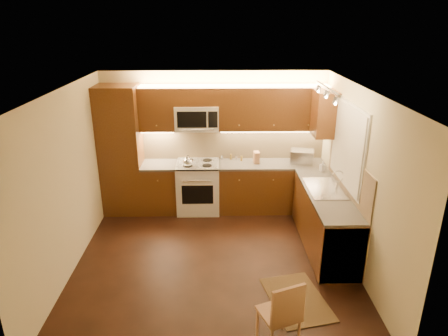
{
  "coord_description": "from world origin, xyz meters",
  "views": [
    {
      "loc": [
        0.05,
        -5.05,
        3.38
      ],
      "look_at": [
        0.15,
        0.55,
        1.25
      ],
      "focal_mm": 32.12,
      "sensor_mm": 36.0,
      "label": 1
    }
  ],
  "objects_px": {
    "knife_block": "(256,157)",
    "dining_chair": "(279,312)",
    "sink": "(325,184)",
    "toaster_oven": "(302,156)",
    "kettle": "(188,161)",
    "soap_bottle": "(322,166)",
    "microwave": "(197,118)",
    "stove": "(198,187)"
  },
  "relations": [
    {
      "from": "kettle",
      "to": "soap_bottle",
      "type": "relative_size",
      "value": 1.21
    },
    {
      "from": "knife_block",
      "to": "microwave",
      "type": "bearing_deg",
      "value": 170.0
    },
    {
      "from": "sink",
      "to": "kettle",
      "type": "xyz_separation_m",
      "value": [
        -2.17,
        0.97,
        0.05
      ]
    },
    {
      "from": "knife_block",
      "to": "dining_chair",
      "type": "height_order",
      "value": "knife_block"
    },
    {
      "from": "microwave",
      "to": "toaster_oven",
      "type": "bearing_deg",
      "value": -2.88
    },
    {
      "from": "toaster_oven",
      "to": "soap_bottle",
      "type": "relative_size",
      "value": 2.37
    },
    {
      "from": "toaster_oven",
      "to": "knife_block",
      "type": "xyz_separation_m",
      "value": [
        -0.82,
        0.01,
        -0.02
      ]
    },
    {
      "from": "soap_bottle",
      "to": "dining_chair",
      "type": "distance_m",
      "value": 3.2
    },
    {
      "from": "sink",
      "to": "kettle",
      "type": "distance_m",
      "value": 2.37
    },
    {
      "from": "stove",
      "to": "sink",
      "type": "bearing_deg",
      "value": -29.36
    },
    {
      "from": "stove",
      "to": "soap_bottle",
      "type": "xyz_separation_m",
      "value": [
        2.15,
        -0.36,
        0.52
      ]
    },
    {
      "from": "toaster_oven",
      "to": "dining_chair",
      "type": "distance_m",
      "value": 3.5
    },
    {
      "from": "kettle",
      "to": "soap_bottle",
      "type": "distance_m",
      "value": 2.32
    },
    {
      "from": "sink",
      "to": "knife_block",
      "type": "height_order",
      "value": "knife_block"
    },
    {
      "from": "soap_bottle",
      "to": "dining_chair",
      "type": "bearing_deg",
      "value": -134.37
    },
    {
      "from": "kettle",
      "to": "knife_block",
      "type": "height_order",
      "value": "kettle"
    },
    {
      "from": "microwave",
      "to": "sink",
      "type": "relative_size",
      "value": 0.88
    },
    {
      "from": "sink",
      "to": "knife_block",
      "type": "bearing_deg",
      "value": 128.82
    },
    {
      "from": "knife_block",
      "to": "sink",
      "type": "bearing_deg",
      "value": -56.55
    },
    {
      "from": "kettle",
      "to": "dining_chair",
      "type": "distance_m",
      "value": 3.4
    },
    {
      "from": "dining_chair",
      "to": "microwave",
      "type": "bearing_deg",
      "value": 84.85
    },
    {
      "from": "sink",
      "to": "kettle",
      "type": "relative_size",
      "value": 4.23
    },
    {
      "from": "knife_block",
      "to": "toaster_oven",
      "type": "bearing_deg",
      "value": -5.99
    },
    {
      "from": "microwave",
      "to": "soap_bottle",
      "type": "bearing_deg",
      "value": -13.02
    },
    {
      "from": "soap_bottle",
      "to": "toaster_oven",
      "type": "bearing_deg",
      "value": 101.51
    },
    {
      "from": "knife_block",
      "to": "soap_bottle",
      "type": "xyz_separation_m",
      "value": [
        1.09,
        -0.41,
        -0.02
      ]
    },
    {
      "from": "stove",
      "to": "microwave",
      "type": "xyz_separation_m",
      "value": [
        0.0,
        0.14,
        1.26
      ]
    },
    {
      "from": "knife_block",
      "to": "soap_bottle",
      "type": "height_order",
      "value": "knife_block"
    },
    {
      "from": "sink",
      "to": "toaster_oven",
      "type": "xyz_separation_m",
      "value": [
        -0.13,
        1.17,
        0.04
      ]
    },
    {
      "from": "stove",
      "to": "toaster_oven",
      "type": "distance_m",
      "value": 1.95
    },
    {
      "from": "microwave",
      "to": "sink",
      "type": "distance_m",
      "value": 2.48
    },
    {
      "from": "sink",
      "to": "soap_bottle",
      "type": "distance_m",
      "value": 0.78
    },
    {
      "from": "sink",
      "to": "soap_bottle",
      "type": "bearing_deg",
      "value": 79.18
    },
    {
      "from": "sink",
      "to": "toaster_oven",
      "type": "height_order",
      "value": "toaster_oven"
    },
    {
      "from": "kettle",
      "to": "knife_block",
      "type": "xyz_separation_m",
      "value": [
        1.22,
        0.21,
        -0.02
      ]
    },
    {
      "from": "microwave",
      "to": "soap_bottle",
      "type": "distance_m",
      "value": 2.32
    },
    {
      "from": "toaster_oven",
      "to": "sink",
      "type": "bearing_deg",
      "value": -71.01
    },
    {
      "from": "knife_block",
      "to": "dining_chair",
      "type": "bearing_deg",
      "value": -96.42
    },
    {
      "from": "stove",
      "to": "kettle",
      "type": "relative_size",
      "value": 4.52
    },
    {
      "from": "sink",
      "to": "soap_bottle",
      "type": "relative_size",
      "value": 5.11
    },
    {
      "from": "sink",
      "to": "toaster_oven",
      "type": "relative_size",
      "value": 2.15
    },
    {
      "from": "kettle",
      "to": "dining_chair",
      "type": "relative_size",
      "value": 0.24
    }
  ]
}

